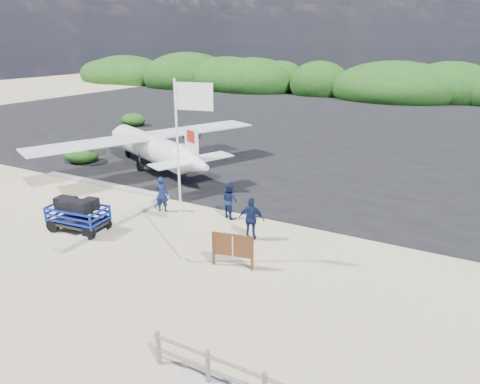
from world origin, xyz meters
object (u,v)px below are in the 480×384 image
(baggage_cart, at_px, (80,231))
(crew_c, at_px, (251,219))
(flagpole, at_px, (183,262))
(crew_a, at_px, (162,194))
(signboard, at_px, (233,267))
(crew_b, at_px, (230,200))

(baggage_cart, height_order, crew_c, crew_c)
(flagpole, relative_size, crew_a, 3.80)
(flagpole, bearing_deg, crew_a, 136.22)
(signboard, bearing_deg, crew_a, 139.16)
(baggage_cart, distance_m, flagpole, 5.68)
(flagpole, xyz_separation_m, crew_c, (1.39, 2.97, 0.93))
(baggage_cart, bearing_deg, crew_b, 35.19)
(signboard, bearing_deg, flagpole, -176.18)
(baggage_cart, relative_size, flagpole, 0.40)
(baggage_cart, xyz_separation_m, signboard, (7.54, 0.37, 0.00))
(baggage_cart, height_order, flagpole, flagpole)
(signboard, relative_size, crew_a, 0.94)
(baggage_cart, relative_size, signboard, 1.63)
(flagpole, relative_size, crew_c, 3.64)
(crew_a, distance_m, crew_b, 3.42)
(baggage_cart, bearing_deg, crew_a, 57.28)
(flagpole, xyz_separation_m, signboard, (1.86, 0.52, 0.00))
(signboard, distance_m, crew_c, 2.66)
(flagpole, height_order, crew_b, flagpole)
(crew_a, relative_size, crew_b, 1.03)
(baggage_cart, xyz_separation_m, flagpole, (5.67, -0.15, 0.00))
(baggage_cart, distance_m, crew_c, 7.67)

